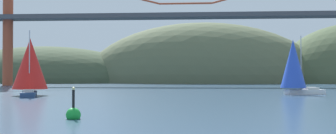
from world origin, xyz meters
TOP-DOWN VIEW (x-y plane):
  - headland_center at (5.00, 135.00)m, footprint 88.64×44.00m
  - headland_left at (-55.00, 135.00)m, footprint 79.90×44.00m
  - suspension_bridge at (0.00, 95.00)m, footprint 136.78×6.00m
  - sailboat_red_spinnaker at (-21.99, 42.81)m, footprint 6.69×9.82m
  - sailboat_blue_spinnaker at (18.77, 49.25)m, footprint 7.91×5.16m
  - channel_buoy at (-5.81, 12.16)m, footprint 1.10×1.10m

SIDE VIEW (x-z plane):
  - headland_center at x=5.00m, z-range -22.20..22.20m
  - headland_left at x=-55.00m, z-range -13.69..13.69m
  - channel_buoy at x=-5.81m, z-range -0.95..1.69m
  - sailboat_blue_spinnaker at x=18.77m, z-range -0.13..9.35m
  - sailboat_red_spinnaker at x=-21.99m, z-range -0.24..9.54m
  - suspension_bridge at x=0.00m, z-range -1.76..43.08m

